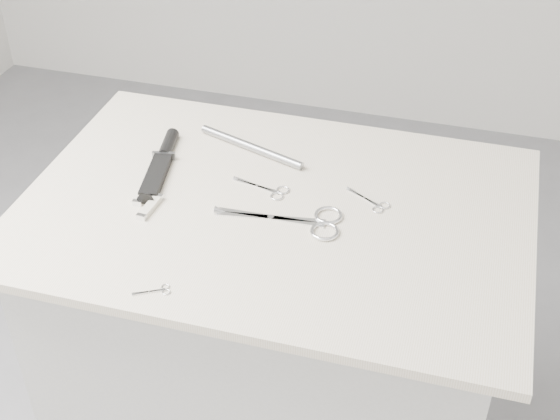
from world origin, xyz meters
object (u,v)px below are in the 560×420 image
(embroidery_scissors_a, at_px, (270,190))
(embroidery_scissors_b, at_px, (373,203))
(pocket_knife_b, at_px, (144,193))
(plinth, at_px, (275,367))
(large_shears, at_px, (306,221))
(sheathed_knife, at_px, (162,161))
(pocket_knife_a, at_px, (150,207))
(metal_rail, at_px, (251,147))
(tiny_scissors, at_px, (157,291))

(embroidery_scissors_a, xyz_separation_m, embroidery_scissors_b, (0.21, 0.01, -0.00))
(embroidery_scissors_a, distance_m, pocket_knife_b, 0.25)
(plinth, bearing_deg, large_shears, -25.60)
(sheathed_knife, relative_size, pocket_knife_a, 3.04)
(plinth, bearing_deg, embroidery_scissors_b, 17.95)
(embroidery_scissors_b, height_order, pocket_knife_a, pocket_knife_a)
(embroidery_scissors_b, relative_size, metal_rail, 0.36)
(large_shears, bearing_deg, embroidery_scissors_a, 134.96)
(embroidery_scissors_a, bearing_deg, metal_rail, 134.77)
(large_shears, relative_size, sheathed_knife, 1.00)
(pocket_knife_a, bearing_deg, sheathed_knife, 19.04)
(embroidery_scissors_a, distance_m, metal_rail, 0.16)
(embroidery_scissors_b, bearing_deg, sheathed_knife, -151.72)
(large_shears, relative_size, pocket_knife_b, 3.00)
(large_shears, distance_m, tiny_scissors, 0.33)
(metal_rail, bearing_deg, large_shears, -50.32)
(pocket_knife_b, bearing_deg, metal_rail, -40.05)
(embroidery_scissors_a, xyz_separation_m, metal_rail, (-0.08, 0.13, 0.01))
(sheathed_knife, bearing_deg, plinth, -115.85)
(tiny_scissors, bearing_deg, embroidery_scissors_b, 20.18)
(sheathed_knife, distance_m, pocket_knife_a, 0.16)
(tiny_scissors, height_order, metal_rail, metal_rail)
(tiny_scissors, height_order, pocket_knife_b, pocket_knife_b)
(embroidery_scissors_a, bearing_deg, pocket_knife_b, -147.60)
(embroidery_scissors_b, relative_size, pocket_knife_b, 1.17)
(embroidery_scissors_b, distance_m, pocket_knife_a, 0.44)
(metal_rail, bearing_deg, pocket_knife_a, -116.06)
(plinth, distance_m, pocket_knife_b, 0.54)
(large_shears, height_order, embroidery_scissors_b, large_shears)
(tiny_scissors, distance_m, pocket_knife_a, 0.24)
(plinth, relative_size, tiny_scissors, 14.26)
(tiny_scissors, relative_size, pocket_knife_b, 0.77)
(sheathed_knife, relative_size, metal_rail, 0.92)
(pocket_knife_b, height_order, metal_rail, metal_rail)
(embroidery_scissors_a, distance_m, tiny_scissors, 0.35)
(large_shears, distance_m, metal_rail, 0.28)
(plinth, height_order, metal_rail, metal_rail)
(embroidery_scissors_b, relative_size, pocket_knife_a, 1.19)
(pocket_knife_a, bearing_deg, plinth, -66.92)
(large_shears, xyz_separation_m, pocket_knife_a, (-0.31, -0.04, 0.00))
(metal_rail, bearing_deg, sheathed_knife, -147.92)
(embroidery_scissors_b, relative_size, sheathed_knife, 0.39)
(large_shears, relative_size, embroidery_scissors_a, 2.01)
(pocket_knife_a, xyz_separation_m, metal_rail, (0.13, 0.26, 0.00))
(embroidery_scissors_a, bearing_deg, tiny_scissors, -93.50)
(plinth, distance_m, large_shears, 0.48)
(tiny_scissors, height_order, pocket_knife_a, pocket_knife_a)
(tiny_scissors, bearing_deg, pocket_knife_a, 87.76)
(embroidery_scissors_a, relative_size, pocket_knife_a, 1.51)
(embroidery_scissors_b, distance_m, tiny_scissors, 0.47)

